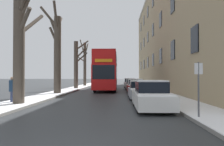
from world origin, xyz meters
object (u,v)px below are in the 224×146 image
(parked_car_3, at_px, (132,85))
(parked_car_4, at_px, (130,83))
(bare_tree_left_2, at_px, (77,64))
(bare_tree_left_1, at_px, (57,50))
(parked_car_0, at_px, (151,96))
(bare_tree_left_0, at_px, (20,46))
(pedestrian_left_sidewalk, at_px, (12,89))
(parked_car_2, at_px, (135,86))
(street_sign_post, at_px, (199,87))
(bare_tree_left_3, at_px, (85,63))
(parked_car_1, at_px, (141,90))
(double_decker_bus, at_px, (106,70))

(parked_car_3, height_order, parked_car_4, parked_car_4)
(bare_tree_left_2, bearing_deg, bare_tree_left_1, -90.92)
(parked_car_0, xyz_separation_m, parked_car_3, (0.00, 17.95, -0.05))
(bare_tree_left_0, relative_size, pedestrian_left_sidewalk, 4.41)
(parked_car_2, height_order, street_sign_post, street_sign_post)
(bare_tree_left_0, distance_m, parked_car_2, 13.14)
(parked_car_3, distance_m, parked_car_4, 5.97)
(bare_tree_left_0, distance_m, bare_tree_left_2, 16.99)
(bare_tree_left_1, height_order, pedestrian_left_sidewalk, bare_tree_left_1)
(bare_tree_left_1, distance_m, parked_car_4, 17.08)
(bare_tree_left_2, height_order, parked_car_4, bare_tree_left_2)
(bare_tree_left_3, height_order, street_sign_post, bare_tree_left_3)
(bare_tree_left_1, height_order, street_sign_post, bare_tree_left_1)
(parked_car_1, bearing_deg, bare_tree_left_3, 110.32)
(parked_car_2, relative_size, parked_car_4, 0.99)
(parked_car_2, bearing_deg, parked_car_0, -90.00)
(bare_tree_left_3, bearing_deg, street_sign_post, -72.81)
(parked_car_0, relative_size, pedestrian_left_sidewalk, 2.53)
(double_decker_bus, height_order, pedestrian_left_sidewalk, double_decker_bus)
(bare_tree_left_1, relative_size, bare_tree_left_3, 1.07)
(parked_car_2, height_order, parked_car_4, parked_car_2)
(bare_tree_left_3, xyz_separation_m, pedestrian_left_sidewalk, (-0.58, -24.88, -3.17))
(double_decker_bus, relative_size, parked_car_2, 2.36)
(parked_car_4, bearing_deg, double_decker_bus, -110.82)
(parked_car_1, height_order, street_sign_post, street_sign_post)
(double_decker_bus, relative_size, parked_car_1, 2.21)
(bare_tree_left_2, relative_size, parked_car_4, 1.61)
(pedestrian_left_sidewalk, bearing_deg, double_decker_bus, 140.85)
(bare_tree_left_0, distance_m, pedestrian_left_sidewalk, 2.81)
(bare_tree_left_2, bearing_deg, parked_car_0, -67.36)
(parked_car_0, relative_size, street_sign_post, 1.90)
(bare_tree_left_1, relative_size, parked_car_0, 1.98)
(bare_tree_left_3, distance_m, double_decker_bus, 12.25)
(bare_tree_left_1, xyz_separation_m, parked_car_3, (7.67, 8.87, -3.62))
(parked_car_3, bearing_deg, bare_tree_left_1, -130.85)
(parked_car_2, distance_m, parked_car_4, 12.49)
(parked_car_1, distance_m, parked_car_2, 5.81)
(parked_car_1, height_order, parked_car_3, parked_car_1)
(bare_tree_left_1, height_order, parked_car_0, bare_tree_left_1)
(parked_car_1, bearing_deg, double_decker_bus, 108.67)
(pedestrian_left_sidewalk, bearing_deg, bare_tree_left_0, 31.58)
(parked_car_1, relative_size, pedestrian_left_sidewalk, 2.65)
(bare_tree_left_3, height_order, parked_car_1, bare_tree_left_3)
(bare_tree_left_3, height_order, parked_car_2, bare_tree_left_3)
(bare_tree_left_3, relative_size, pedestrian_left_sidewalk, 4.66)
(bare_tree_left_0, bearing_deg, parked_car_0, -7.95)
(pedestrian_left_sidewalk, bearing_deg, parked_car_4, 140.72)
(bare_tree_left_1, bearing_deg, street_sign_post, -53.15)
(pedestrian_left_sidewalk, bearing_deg, parked_car_3, 134.11)
(bare_tree_left_2, distance_m, parked_car_1, 14.79)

